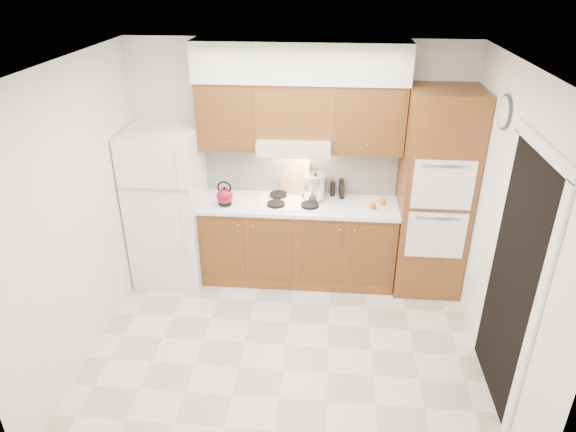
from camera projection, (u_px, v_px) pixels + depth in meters
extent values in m
plane|color=beige|center=(286.00, 345.00, 4.88)|extent=(3.60, 3.60, 0.00)
plane|color=white|center=(286.00, 65.00, 3.72)|extent=(3.60, 3.60, 0.00)
cube|color=white|center=(298.00, 161.00, 5.64)|extent=(3.60, 0.02, 2.60)
cube|color=white|center=(79.00, 216.00, 4.44)|extent=(0.02, 3.00, 2.60)
cube|color=white|center=(506.00, 233.00, 4.16)|extent=(0.02, 3.00, 2.60)
cube|color=white|center=(168.00, 207.00, 5.62)|extent=(0.75, 0.72, 1.72)
cube|color=brown|center=(298.00, 242.00, 5.75)|extent=(2.11, 0.60, 0.90)
cube|color=white|center=(298.00, 205.00, 5.53)|extent=(2.13, 0.62, 0.04)
cube|color=white|center=(300.00, 169.00, 5.66)|extent=(2.11, 0.03, 0.56)
cube|color=brown|center=(434.00, 195.00, 5.33)|extent=(0.70, 0.65, 2.20)
cube|color=brown|center=(229.00, 115.00, 5.30)|extent=(0.63, 0.33, 0.70)
cube|color=brown|center=(368.00, 118.00, 5.19)|extent=(0.73, 0.33, 0.70)
cube|color=silver|center=(295.00, 144.00, 5.31)|extent=(0.75, 0.45, 0.15)
cube|color=brown|center=(295.00, 109.00, 5.21)|extent=(0.75, 0.33, 0.55)
cube|color=silver|center=(301.00, 61.00, 4.98)|extent=(2.13, 0.36, 0.40)
cube|color=white|center=(294.00, 201.00, 5.54)|extent=(0.74, 0.50, 0.01)
cube|color=black|center=(512.00, 283.00, 3.96)|extent=(0.02, 0.90, 2.10)
cylinder|color=#3F3833|center=(505.00, 112.00, 4.27)|extent=(0.02, 0.30, 0.30)
sphere|color=maroon|center=(225.00, 196.00, 5.43)|extent=(0.21, 0.21, 0.18)
cube|color=tan|center=(295.00, 178.00, 5.64)|extent=(0.35, 0.23, 0.43)
cylinder|color=silver|center=(315.00, 187.00, 5.53)|extent=(0.31, 0.31, 0.25)
cylinder|color=black|center=(341.00, 187.00, 5.67)|extent=(0.06, 0.06, 0.19)
cylinder|color=black|center=(333.00, 189.00, 5.65)|extent=(0.06, 0.06, 0.17)
cylinder|color=black|center=(342.00, 191.00, 5.59)|extent=(0.07, 0.07, 0.16)
sphere|color=#D74E0B|center=(373.00, 206.00, 5.38)|extent=(0.08, 0.08, 0.07)
sphere|color=#FF630D|center=(382.00, 202.00, 5.46)|extent=(0.09, 0.09, 0.08)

